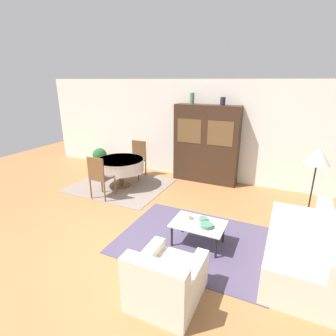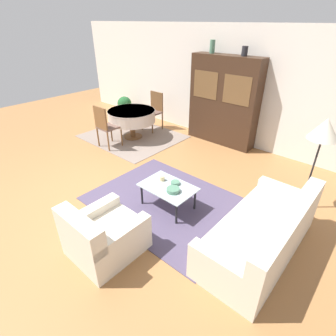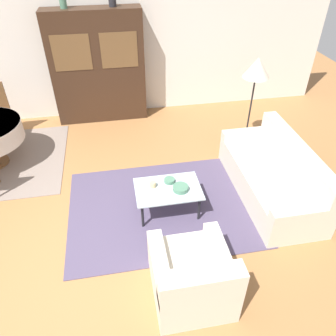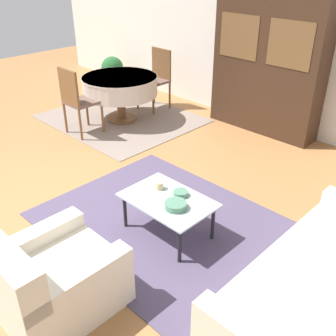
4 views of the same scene
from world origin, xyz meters
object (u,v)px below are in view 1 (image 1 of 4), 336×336
object	(u,v)px
armchair	(166,281)
dining_chair_near	(100,175)
cup	(189,217)
potted_plant	(100,157)
bowl	(206,225)
couch	(302,250)
vase_tall	(192,98)
display_cabinet	(206,144)
dining_chair_far	(137,157)
dining_table	(120,165)
vase_short	(223,101)
bowl_small	(203,219)
floor_lamp	(318,159)
coffee_table	(198,225)

from	to	relation	value
armchair	dining_chair_near	size ratio (longest dim) A/B	0.88
cup	potted_plant	distance (m)	4.74
bowl	potted_plant	distance (m)	5.10
couch	vase_tall	xyz separation A→B (m)	(-2.81, 2.82, 1.93)
display_cabinet	dining_chair_far	xyz separation A→B (m)	(-1.87, -0.48, -0.45)
dining_chair_near	dining_chair_far	size ratio (longest dim) A/B	1.00
dining_table	bowl	xyz separation A→B (m)	(2.82, -1.67, -0.15)
bowl	vase_short	xyz separation A→B (m)	(-0.58, 2.98, 1.74)
couch	bowl_small	size ratio (longest dim) A/B	13.71
bowl	display_cabinet	bearing A→B (deg)	107.83
dining_chair_near	potted_plant	bearing A→B (deg)	129.13
vase_short	potted_plant	world-z (taller)	vase_short
bowl_small	vase_tall	xyz separation A→B (m)	(-1.28, 2.79, 1.78)
dining_chair_near	vase_short	bearing A→B (deg)	43.69
dining_chair_far	vase_short	size ratio (longest dim) A/B	5.16
dining_table	bowl	world-z (taller)	dining_table
couch	vase_short	xyz separation A→B (m)	(-2.00, 2.82, 1.89)
armchair	dining_table	world-z (taller)	armchair
dining_chair_far	bowl_small	bearing A→B (deg)	139.56
cup	vase_short	bearing A→B (deg)	94.61
dining_table	cup	distance (m)	2.92
dining_chair_far	cup	world-z (taller)	dining_chair_far
couch	display_cabinet	bearing A→B (deg)	40.21
armchair	display_cabinet	size ratio (longest dim) A/B	0.43
couch	floor_lamp	size ratio (longest dim) A/B	1.28
bowl_small	vase_tall	size ratio (longest dim) A/B	0.51
bowl_small	armchair	bearing A→B (deg)	-91.06
cup	floor_lamp	bearing A→B (deg)	36.49
couch	dining_table	xyz separation A→B (m)	(-4.25, 1.50, 0.30)
display_cabinet	bowl	size ratio (longest dim) A/B	9.98
display_cabinet	vase_tall	xyz separation A→B (m)	(-0.43, 0.00, 1.18)
armchair	bowl_small	bearing A→B (deg)	88.94
dining_chair_far	couch	bearing A→B (deg)	151.21
dining_table	potted_plant	bearing A→B (deg)	145.82
dining_table	cup	bearing A→B (deg)	-31.89
armchair	cup	size ratio (longest dim) A/B	10.59
dining_table	dining_chair_far	world-z (taller)	dining_chair_far
armchair	dining_chair_near	world-z (taller)	dining_chair_near
coffee_table	cup	distance (m)	0.22
display_cabinet	bowl	world-z (taller)	display_cabinet
couch	bowl	world-z (taller)	couch
armchair	dining_chair_far	world-z (taller)	dining_chair_far
armchair	dining_chair_far	xyz separation A→B (m)	(-2.68, 3.75, 0.30)
bowl_small	couch	bearing A→B (deg)	-0.85
vase_short	dining_table	bearing A→B (deg)	-149.66
coffee_table	floor_lamp	size ratio (longest dim) A/B	0.56
display_cabinet	floor_lamp	xyz separation A→B (m)	(2.50, -1.46, 0.31)
coffee_table	potted_plant	size ratio (longest dim) A/B	1.39
bowl_small	potted_plant	world-z (taller)	potted_plant
potted_plant	vase_tall	bearing A→B (deg)	5.60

